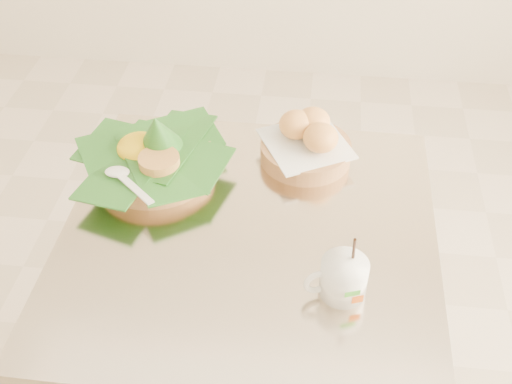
# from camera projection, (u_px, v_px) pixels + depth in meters

# --- Properties ---
(cafe_table) EXTENTS (0.70, 0.70, 0.75)m
(cafe_table) POSITION_uv_depth(u_px,v_px,m) (249.00, 307.00, 1.35)
(cafe_table) COLOR gray
(cafe_table) RESTS_ON floor
(rice_basket) EXTENTS (0.31, 0.31, 0.16)m
(rice_basket) POSITION_uv_depth(u_px,v_px,m) (153.00, 155.00, 1.31)
(rice_basket) COLOR #B37F4C
(rice_basket) RESTS_ON cafe_table
(bread_basket) EXTENTS (0.22, 0.22, 0.10)m
(bread_basket) POSITION_uv_depth(u_px,v_px,m) (307.00, 142.00, 1.35)
(bread_basket) COLOR #B37F4C
(bread_basket) RESTS_ON cafe_table
(coffee_mug) EXTENTS (0.11, 0.08, 0.14)m
(coffee_mug) POSITION_uv_depth(u_px,v_px,m) (342.00, 277.00, 1.07)
(coffee_mug) COLOR white
(coffee_mug) RESTS_ON cafe_table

